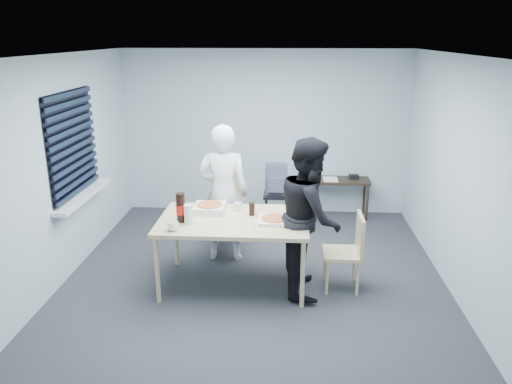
# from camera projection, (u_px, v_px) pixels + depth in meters

# --- Properties ---
(room) EXTENTS (5.00, 5.00, 5.00)m
(room) POSITION_uv_depth(u_px,v_px,m) (76.00, 152.00, 6.03)
(room) COLOR #28282D
(room) RESTS_ON ground
(dining_table) EXTENTS (1.68, 1.06, 0.82)m
(dining_table) POSITION_uv_depth(u_px,v_px,m) (234.00, 224.00, 5.64)
(dining_table) COLOR #DEBA8E
(dining_table) RESTS_ON ground
(chair_far) EXTENTS (0.42, 0.42, 0.89)m
(chair_far) POSITION_uv_depth(u_px,v_px,m) (228.00, 211.00, 6.78)
(chair_far) COLOR #DEBA8E
(chair_far) RESTS_ON ground
(chair_right) EXTENTS (0.42, 0.42, 0.89)m
(chair_right) POSITION_uv_depth(u_px,v_px,m) (350.00, 247.00, 5.63)
(chair_right) COLOR #DEBA8E
(chair_right) RESTS_ON ground
(person_white) EXTENTS (0.65, 0.42, 1.77)m
(person_white) POSITION_uv_depth(u_px,v_px,m) (223.00, 194.00, 6.29)
(person_white) COLOR silver
(person_white) RESTS_ON ground
(person_black) EXTENTS (0.47, 0.86, 1.77)m
(person_black) POSITION_uv_depth(u_px,v_px,m) (310.00, 216.00, 5.50)
(person_black) COLOR black
(person_black) RESTS_ON ground
(side_table) EXTENTS (0.93, 0.41, 0.62)m
(side_table) POSITION_uv_depth(u_px,v_px,m) (340.00, 184.00, 7.88)
(side_table) COLOR #332419
(side_table) RESTS_ON ground
(stool) EXTENTS (0.37, 0.37, 0.52)m
(stool) POSITION_uv_depth(u_px,v_px,m) (276.00, 201.00, 7.51)
(stool) COLOR black
(stool) RESTS_ON ground
(backpack) EXTENTS (0.33, 0.24, 0.46)m
(backpack) POSITION_uv_depth(u_px,v_px,m) (276.00, 180.00, 7.39)
(backpack) COLOR #595C67
(backpack) RESTS_ON stool
(pizza_box_a) EXTENTS (0.35, 0.35, 0.09)m
(pizza_box_a) POSITION_uv_depth(u_px,v_px,m) (210.00, 208.00, 5.85)
(pizza_box_a) COLOR white
(pizza_box_a) RESTS_ON dining_table
(pizza_box_b) EXTENTS (0.34, 0.34, 0.05)m
(pizza_box_b) POSITION_uv_depth(u_px,v_px,m) (274.00, 220.00, 5.53)
(pizza_box_b) COLOR white
(pizza_box_b) RESTS_ON dining_table
(mug_a) EXTENTS (0.17, 0.17, 0.10)m
(mug_a) POSITION_uv_depth(u_px,v_px,m) (173.00, 226.00, 5.27)
(mug_a) COLOR white
(mug_a) RESTS_ON dining_table
(mug_b) EXTENTS (0.10, 0.10, 0.09)m
(mug_b) POSITION_uv_depth(u_px,v_px,m) (238.00, 206.00, 5.89)
(mug_b) COLOR white
(mug_b) RESTS_ON dining_table
(cola_glass) EXTENTS (0.08, 0.08, 0.15)m
(cola_glass) POSITION_uv_depth(u_px,v_px,m) (252.00, 209.00, 5.71)
(cola_glass) COLOR black
(cola_glass) RESTS_ON dining_table
(soda_bottle) EXTENTS (0.10, 0.10, 0.33)m
(soda_bottle) POSITION_uv_depth(u_px,v_px,m) (181.00, 208.00, 5.49)
(soda_bottle) COLOR black
(soda_bottle) RESTS_ON dining_table
(plastic_cups) EXTENTS (0.11, 0.11, 0.22)m
(plastic_cups) POSITION_uv_depth(u_px,v_px,m) (188.00, 215.00, 5.44)
(plastic_cups) COLOR silver
(plastic_cups) RESTS_ON dining_table
(rubber_band) EXTENTS (0.06, 0.06, 0.00)m
(rubber_band) POSITION_uv_depth(u_px,v_px,m) (254.00, 228.00, 5.36)
(rubber_band) COLOR red
(rubber_band) RESTS_ON dining_table
(papers) EXTENTS (0.30, 0.36, 0.01)m
(papers) POSITION_uv_depth(u_px,v_px,m) (330.00, 179.00, 7.85)
(papers) COLOR white
(papers) RESTS_ON side_table
(black_box) EXTENTS (0.16, 0.12, 0.07)m
(black_box) POSITION_uv_depth(u_px,v_px,m) (354.00, 177.00, 7.87)
(black_box) COLOR black
(black_box) RESTS_ON side_table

